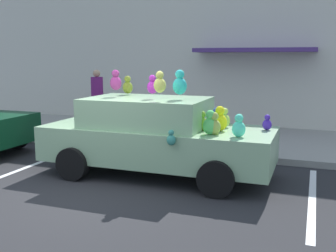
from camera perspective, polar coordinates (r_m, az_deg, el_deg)
The scene contains 8 objects.
ground_plane at distance 7.27m, azimuth -11.61°, elevation -9.16°, with size 60.00×60.00×0.00m, color #262628.
sidewalk at distance 11.65m, azimuth 1.41°, elevation -1.42°, with size 24.00×4.00×0.15m, color gray.
storefront_building at distance 13.50m, azimuth 4.57°, elevation 13.38°, with size 24.00×1.25×6.40m.
parking_stripe_front at distance 7.21m, azimuth 19.85°, elevation -9.71°, with size 0.12×3.60×0.01m, color silver.
parking_stripe_rear at distance 9.21m, azimuth -19.21°, elevation -5.46°, with size 0.12×3.60×0.01m, color silver.
plush_covered_car at distance 7.93m, azimuth -1.76°, elevation -1.32°, with size 4.53×1.99×2.11m.
teddy_bear_on_sidewalk at distance 9.95m, azimuth 3.30°, elevation -0.90°, with size 0.39×0.33×0.75m.
pedestrian_near_shopfront at distance 12.60m, azimuth -10.02°, elevation 3.48°, with size 0.37×0.37×1.81m.
Camera 1 is at (3.69, -5.82, 2.33)m, focal length 42.80 mm.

